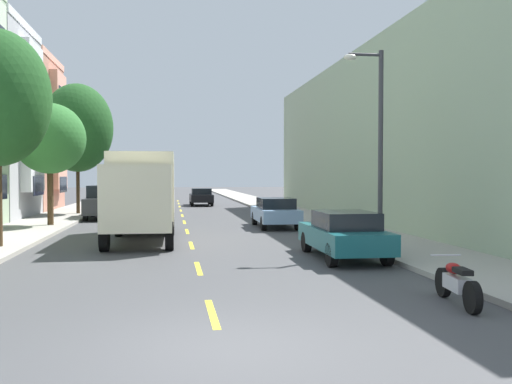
{
  "coord_description": "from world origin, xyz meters",
  "views": [
    {
      "loc": [
        -0.75,
        -8.12,
        2.52
      ],
      "look_at": [
        3.41,
        18.95,
        1.69
      ],
      "focal_mm": 39.36,
      "sensor_mm": 36.0,
      "label": 1
    }
  ],
  "objects_px": {
    "street_lamp": "(376,133)",
    "parked_motorcycle": "(457,284)",
    "parked_sedan_sky": "(275,212)",
    "moving_black_sedan": "(201,196)",
    "street_tree_farthest": "(77,128)",
    "parked_suv_navy": "(122,195)",
    "parked_suv_charcoal": "(105,202)",
    "parked_sedan_teal": "(344,234)",
    "street_tree_third": "(50,139)",
    "delivery_box_truck": "(143,191)",
    "parked_sedan_champagne": "(134,192)"
  },
  "relations": [
    {
      "from": "street_tree_third",
      "to": "parked_motorcycle",
      "type": "xyz_separation_m",
      "value": [
        11.15,
        -17.81,
        -3.84
      ]
    },
    {
      "from": "parked_sedan_champagne",
      "to": "moving_black_sedan",
      "type": "distance_m",
      "value": 15.63
    },
    {
      "from": "parked_sedan_teal",
      "to": "moving_black_sedan",
      "type": "height_order",
      "value": "same"
    },
    {
      "from": "street_lamp",
      "to": "parked_motorcycle",
      "type": "distance_m",
      "value": 8.36
    },
    {
      "from": "delivery_box_truck",
      "to": "parked_motorcycle",
      "type": "height_order",
      "value": "delivery_box_truck"
    },
    {
      "from": "moving_black_sedan",
      "to": "parked_sedan_teal",
      "type": "bearing_deg",
      "value": -85.04
    },
    {
      "from": "parked_suv_navy",
      "to": "parked_sedan_teal",
      "type": "relative_size",
      "value": 1.07
    },
    {
      "from": "street_tree_farthest",
      "to": "moving_black_sedan",
      "type": "relative_size",
      "value": 1.78
    },
    {
      "from": "street_tree_third",
      "to": "parked_suv_navy",
      "type": "relative_size",
      "value": 1.2
    },
    {
      "from": "delivery_box_truck",
      "to": "parked_suv_navy",
      "type": "bearing_deg",
      "value": 96.74
    },
    {
      "from": "parked_suv_navy",
      "to": "parked_motorcycle",
      "type": "height_order",
      "value": "parked_suv_navy"
    },
    {
      "from": "street_tree_farthest",
      "to": "parked_motorcycle",
      "type": "relative_size",
      "value": 3.91
    },
    {
      "from": "parked_sedan_teal",
      "to": "delivery_box_truck",
      "type": "bearing_deg",
      "value": 136.38
    },
    {
      "from": "parked_sedan_champagne",
      "to": "moving_black_sedan",
      "type": "relative_size",
      "value": 1.0
    },
    {
      "from": "street_tree_third",
      "to": "street_lamp",
      "type": "bearing_deg",
      "value": -39.86
    },
    {
      "from": "parked_suv_charcoal",
      "to": "parked_motorcycle",
      "type": "height_order",
      "value": "parked_suv_charcoal"
    },
    {
      "from": "street_tree_farthest",
      "to": "parked_suv_charcoal",
      "type": "height_order",
      "value": "street_tree_farthest"
    },
    {
      "from": "parked_sedan_sky",
      "to": "moving_black_sedan",
      "type": "relative_size",
      "value": 1.01
    },
    {
      "from": "street_lamp",
      "to": "moving_black_sedan",
      "type": "bearing_deg",
      "value": 98.13
    },
    {
      "from": "street_tree_farthest",
      "to": "moving_black_sedan",
      "type": "height_order",
      "value": "street_tree_farthest"
    },
    {
      "from": "parked_sedan_champagne",
      "to": "parked_motorcycle",
      "type": "xyz_separation_m",
      "value": [
        9.24,
        -50.79,
        -0.34
      ]
    },
    {
      "from": "street_tree_third",
      "to": "parked_suv_charcoal",
      "type": "relative_size",
      "value": 1.21
    },
    {
      "from": "parked_sedan_champagne",
      "to": "parked_suv_charcoal",
      "type": "bearing_deg",
      "value": -89.94
    },
    {
      "from": "street_tree_third",
      "to": "parked_suv_navy",
      "type": "distance_m",
      "value": 17.46
    },
    {
      "from": "street_tree_farthest",
      "to": "parked_sedan_teal",
      "type": "bearing_deg",
      "value": -61.34
    },
    {
      "from": "street_tree_third",
      "to": "parked_sedan_sky",
      "type": "distance_m",
      "value": 11.31
    },
    {
      "from": "street_lamp",
      "to": "parked_sedan_teal",
      "type": "xyz_separation_m",
      "value": [
        -1.51,
        -1.35,
        -3.15
      ]
    },
    {
      "from": "street_tree_third",
      "to": "parked_suv_navy",
      "type": "xyz_separation_m",
      "value": [
        1.91,
        17.05,
        -3.26
      ]
    },
    {
      "from": "parked_sedan_teal",
      "to": "moving_black_sedan",
      "type": "distance_m",
      "value": 30.44
    },
    {
      "from": "street_tree_third",
      "to": "street_tree_farthest",
      "type": "height_order",
      "value": "street_tree_farthest"
    },
    {
      "from": "parked_suv_charcoal",
      "to": "parked_motorcycle",
      "type": "relative_size",
      "value": 2.34
    },
    {
      "from": "parked_sedan_champagne",
      "to": "delivery_box_truck",
      "type": "bearing_deg",
      "value": -86.02
    },
    {
      "from": "parked_suv_charcoal",
      "to": "parked_sedan_teal",
      "type": "distance_m",
      "value": 19.19
    },
    {
      "from": "street_tree_third",
      "to": "delivery_box_truck",
      "type": "xyz_separation_m",
      "value": [
        4.6,
        -5.71,
        -2.34
      ]
    },
    {
      "from": "delivery_box_truck",
      "to": "parked_sedan_teal",
      "type": "bearing_deg",
      "value": -43.62
    },
    {
      "from": "parked_suv_navy",
      "to": "moving_black_sedan",
      "type": "relative_size",
      "value": 1.08
    },
    {
      "from": "parked_suv_charcoal",
      "to": "parked_sedan_teal",
      "type": "relative_size",
      "value": 1.06
    },
    {
      "from": "parked_sedan_champagne",
      "to": "parked_sedan_sky",
      "type": "xyz_separation_m",
      "value": [
        8.74,
        -34.45,
        0.0
      ]
    },
    {
      "from": "street_tree_third",
      "to": "street_lamp",
      "type": "xyz_separation_m",
      "value": [
        12.34,
        -10.3,
        -0.35
      ]
    },
    {
      "from": "parked_suv_navy",
      "to": "parked_sedan_sky",
      "type": "height_order",
      "value": "parked_suv_navy"
    },
    {
      "from": "delivery_box_truck",
      "to": "parked_motorcycle",
      "type": "xyz_separation_m",
      "value": [
        6.55,
        -12.09,
        -1.5
      ]
    },
    {
      "from": "parked_suv_navy",
      "to": "parked_sedan_sky",
      "type": "bearing_deg",
      "value": -64.72
    },
    {
      "from": "street_tree_farthest",
      "to": "parked_suv_navy",
      "type": "distance_m",
      "value": 10.12
    },
    {
      "from": "parked_suv_charcoal",
      "to": "parked_motorcycle",
      "type": "bearing_deg",
      "value": -68.3
    },
    {
      "from": "parked_sedan_sky",
      "to": "moving_black_sedan",
      "type": "height_order",
      "value": "same"
    },
    {
      "from": "parked_sedan_sky",
      "to": "parked_sedan_teal",
      "type": "bearing_deg",
      "value": -88.98
    },
    {
      "from": "street_tree_farthest",
      "to": "parked_sedan_sky",
      "type": "xyz_separation_m",
      "value": [
        10.65,
        -9.63,
        -4.69
      ]
    },
    {
      "from": "delivery_box_truck",
      "to": "moving_black_sedan",
      "type": "xyz_separation_m",
      "value": [
        3.6,
        24.39,
        -1.16
      ]
    },
    {
      "from": "street_lamp",
      "to": "delivery_box_truck",
      "type": "distance_m",
      "value": 9.21
    },
    {
      "from": "street_tree_farthest",
      "to": "street_lamp",
      "type": "height_order",
      "value": "street_tree_farthest"
    }
  ]
}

